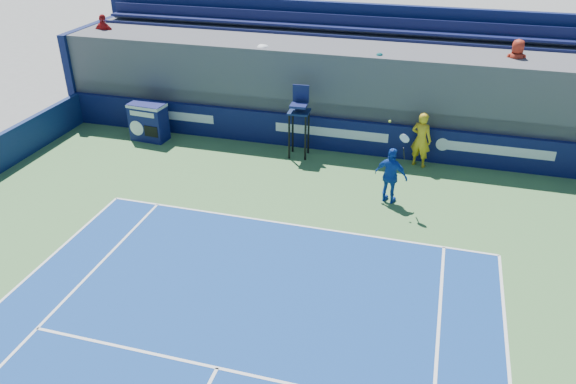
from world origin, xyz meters
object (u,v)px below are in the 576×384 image
(ball_person, at_px, (421,140))
(umpire_chair, at_px, (299,114))
(match_clock, at_px, (149,121))
(tennis_player, at_px, (391,176))

(ball_person, height_order, umpire_chair, umpire_chair)
(ball_person, bearing_deg, match_clock, 21.09)
(match_clock, xyz_separation_m, umpire_chair, (5.65, 0.13, 0.79))
(ball_person, xyz_separation_m, tennis_player, (-0.66, -2.72, -0.08))
(umpire_chair, distance_m, tennis_player, 4.23)
(umpire_chair, relative_size, tennis_player, 0.96)
(umpire_chair, bearing_deg, tennis_player, -35.40)
(umpire_chair, height_order, tennis_player, tennis_player)
(umpire_chair, bearing_deg, ball_person, 4.30)
(ball_person, height_order, match_clock, ball_person)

